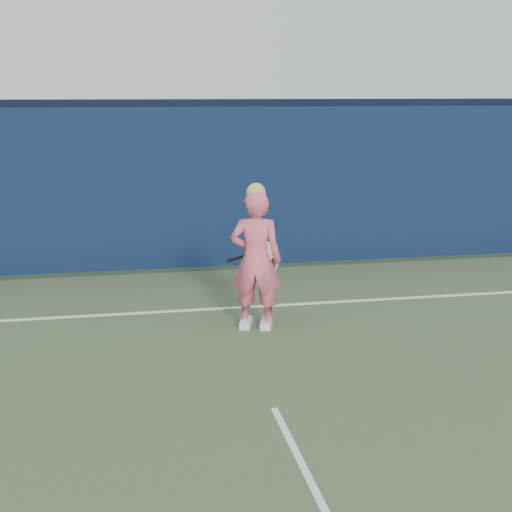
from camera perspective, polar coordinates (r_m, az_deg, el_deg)
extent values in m
plane|color=#2F4128|center=(5.52, 3.74, -16.50)|extent=(80.00, 80.00, 0.00)
cube|color=#0D1C3D|center=(11.30, -4.45, 5.54)|extent=(24.00, 0.40, 2.50)
cube|color=black|center=(11.21, -4.57, 12.15)|extent=(24.00, 0.42, 0.10)
imported|color=#F7607C|center=(8.21, 0.00, -0.34)|extent=(0.69, 0.55, 1.63)
sphere|color=#DABB62|center=(8.07, 0.00, 5.10)|extent=(0.22, 0.22, 0.22)
cube|color=white|center=(8.41, 0.82, -5.45)|extent=(0.20, 0.30, 0.10)
cube|color=white|center=(8.44, -0.81, -5.39)|extent=(0.20, 0.30, 0.10)
torus|color=black|center=(8.64, 0.65, 0.35)|extent=(0.34, 0.08, 0.34)
torus|color=yellow|center=(8.64, 0.65, 0.35)|extent=(0.28, 0.05, 0.28)
cylinder|color=beige|center=(8.64, 0.65, 0.35)|extent=(0.27, 0.04, 0.27)
cylinder|color=black|center=(8.68, -1.00, -0.03)|extent=(0.31, 0.07, 0.11)
cylinder|color=black|center=(8.71, -1.93, -0.29)|extent=(0.14, 0.05, 0.07)
cube|color=white|center=(9.14, -2.55, -4.19)|extent=(11.00, 0.08, 0.01)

